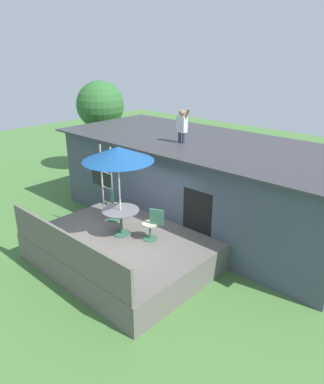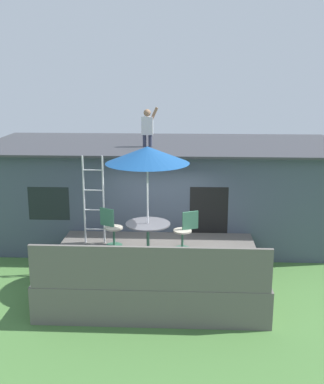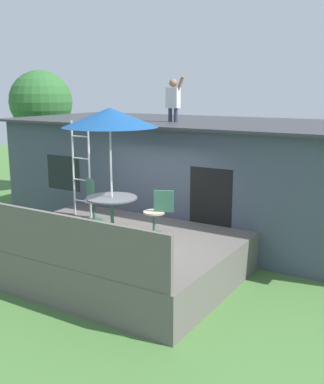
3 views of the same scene
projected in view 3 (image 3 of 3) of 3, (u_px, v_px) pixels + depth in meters
ground_plane at (119, 271)px, 9.61m from camera, size 40.00×40.00×0.00m
house at (199, 175)px, 12.30m from camera, size 10.50×4.50×2.89m
deck at (119, 253)px, 9.52m from camera, size 4.83×3.90×0.80m
deck_railing at (50, 238)px, 7.76m from camera, size 4.73×0.08×0.90m
patio_table at (112, 205)px, 9.44m from camera, size 1.04×1.04×0.74m
patio_umbrella at (110, 118)px, 9.06m from camera, size 1.90×1.90×2.54m
step_ladder at (81, 169)px, 10.59m from camera, size 0.52×0.04×2.20m
person_figure at (173, 97)px, 11.49m from camera, size 0.47×0.20×1.11m
patio_chair_left at (93, 200)px, 10.37m from camera, size 0.58×0.44×0.92m
patio_chair_right at (158, 213)px, 9.33m from camera, size 0.60×0.44×0.92m
backyard_tree at (41, 103)px, 16.51m from camera, size 2.22×2.22×4.36m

